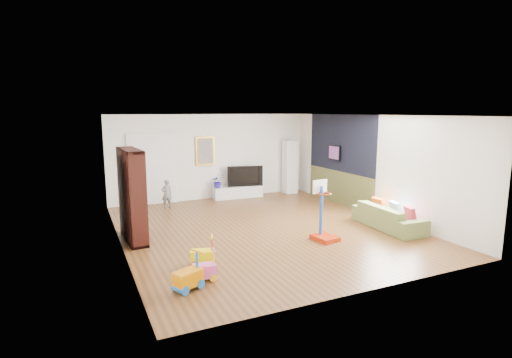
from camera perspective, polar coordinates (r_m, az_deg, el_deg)
name	(u,v)px	position (r m, az deg, el deg)	size (l,w,h in m)	color
floor	(263,228)	(9.71, 0.99, -7.07)	(6.50, 7.50, 0.00)	brown
ceiling	(263,115)	(9.30, 1.04, 9.08)	(6.50, 7.50, 0.00)	white
wall_back	(212,157)	(12.86, -6.24, 3.17)	(6.50, 0.00, 2.70)	silver
wall_front	(370,208)	(6.30, 15.96, -4.00)	(6.50, 0.00, 2.70)	silver
wall_left	(118,184)	(8.54, -19.06, -0.62)	(0.00, 7.50, 2.70)	silver
wall_right	(372,165)	(11.19, 16.20, 1.87)	(0.00, 7.50, 2.70)	white
navy_accent	(340,143)	(12.22, 11.97, 5.03)	(0.01, 3.20, 1.70)	black
olive_wainscot	(339,188)	(12.39, 11.75, -1.20)	(0.01, 3.20, 1.00)	brown
doorway	(153,170)	(12.40, -14.51, 1.27)	(1.45, 0.06, 2.10)	white
painting_back	(205,151)	(12.73, -7.27, 3.99)	(0.62, 0.06, 0.92)	gold
artwork_right	(334,153)	(12.37, 11.13, 3.72)	(0.04, 0.56, 0.46)	#7F3F8C
media_console	(238,192)	(13.04, -2.63, -1.86)	(1.63, 0.41, 0.38)	silver
tall_cabinet	(290,167)	(13.75, 4.86, 1.75)	(0.42, 0.42, 1.81)	white
bookshelf	(132,195)	(9.03, -17.30, -2.23)	(0.36, 1.37, 2.01)	black
sofa	(388,217)	(10.18, 18.38, -5.13)	(1.94, 0.76, 0.57)	olive
basketball_hoop	(326,211)	(8.80, 9.94, -4.51)	(0.45, 0.55, 1.32)	#B0280A
ride_on_yellow	(202,251)	(7.44, -7.70, -10.20)	(0.42, 0.26, 0.56)	#FFFA00
ride_on_orange	(188,272)	(6.54, -9.72, -12.95)	(0.45, 0.28, 0.60)	orange
ride_on_pink	(204,265)	(6.86, -7.44, -12.15)	(0.39, 0.24, 0.52)	#F258B8
child	(167,194)	(11.85, -12.64, -2.11)	(0.31, 0.20, 0.85)	slate
tv	(245,176)	(13.04, -1.65, 0.49)	(1.16, 0.15, 0.67)	black
vase_plant	(218,181)	(12.76, -5.49, -0.30)	(0.38, 0.33, 0.43)	#261C90
pillow_left	(410,214)	(9.89, 21.18, -4.74)	(0.10, 0.36, 0.36)	#B2273F
pillow_center	(396,209)	(10.26, 19.32, -4.13)	(0.10, 0.38, 0.38)	silver
pillow_right	(378,205)	(10.65, 17.09, -3.51)	(0.09, 0.35, 0.35)	#B33F0F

